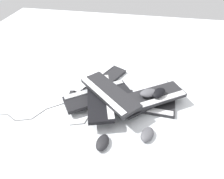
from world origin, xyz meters
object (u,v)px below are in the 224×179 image
keyboard_0 (140,104)px  keyboard_7 (109,93)px  mouse_0 (148,93)px  keyboard_1 (101,81)px  keyboard_4 (149,98)px  mouse_1 (147,134)px  mouse_3 (103,143)px  keyboard_5 (151,97)px  keyboard_2 (101,99)px  keyboard_3 (98,96)px  mouse_2 (159,93)px  keyboard_6 (100,97)px

keyboard_0 → keyboard_7: (-0.20, -0.03, 0.09)m
mouse_0 → keyboard_1: bearing=-57.4°
keyboard_4 → keyboard_7: size_ratio=0.99×
keyboard_1 → mouse_1: size_ratio=4.19×
keyboard_1 → mouse_3: (0.13, -0.53, 0.01)m
keyboard_5 → mouse_0: 0.04m
mouse_1 → keyboard_7: bearing=69.6°
keyboard_2 → keyboard_3: (-0.02, -0.01, 0.03)m
keyboard_5 → mouse_1: size_ratio=4.10×
keyboard_1 → keyboard_2: (0.04, -0.19, 0.00)m
keyboard_1 → mouse_2: 0.46m
keyboard_3 → keyboard_7: keyboard_7 is taller
mouse_3 → keyboard_0: bearing=159.2°
mouse_2 → mouse_3: 0.47m
keyboard_5 → keyboard_1: bearing=154.0°
mouse_0 → mouse_1: mouse_0 is taller
keyboard_4 → keyboard_5: (0.01, -0.03, 0.03)m
keyboard_0 → mouse_0: bearing=8.8°
keyboard_4 → mouse_2: mouse_2 is taller
keyboard_2 → keyboard_6: (0.00, -0.05, 0.06)m
keyboard_7 → mouse_2: mouse_2 is taller
keyboard_2 → keyboard_6: keyboard_6 is taller
keyboard_7 → mouse_1: (0.26, -0.22, -0.08)m
keyboard_4 → keyboard_6: keyboard_6 is taller
keyboard_0 → keyboard_2: 0.26m
keyboard_6 → keyboard_1: bearing=101.2°
keyboard_0 → keyboard_7: 0.22m
keyboard_2 → mouse_1: mouse_1 is taller
keyboard_0 → keyboard_2: size_ratio=0.97×
keyboard_4 → keyboard_6: (-0.31, -0.08, 0.03)m
keyboard_2 → keyboard_5: bearing=1.5°
keyboard_0 → mouse_2: bearing=10.5°
keyboard_1 → keyboard_4: size_ratio=1.09×
keyboard_4 → mouse_1: 0.28m
keyboard_1 → keyboard_6: bearing=-78.8°
keyboard_1 → mouse_0: 0.41m
keyboard_3 → keyboard_4: 0.34m
keyboard_3 → mouse_3: 0.36m
keyboard_3 → mouse_3: size_ratio=4.06×
keyboard_6 → mouse_3: keyboard_6 is taller
keyboard_2 → mouse_2: (0.37, 0.02, 0.10)m
keyboard_3 → keyboard_7: bearing=-17.7°
mouse_2 → keyboard_5: bearing=134.0°
keyboard_4 → mouse_0: bearing=-105.8°
mouse_1 → mouse_3: 0.25m
keyboard_3 → keyboard_6: 0.06m
keyboard_7 → mouse_0: bearing=8.5°
mouse_1 → mouse_3: size_ratio=1.00×
keyboard_2 → mouse_1: size_ratio=4.19×
keyboard_2 → keyboard_4: bearing=6.3°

